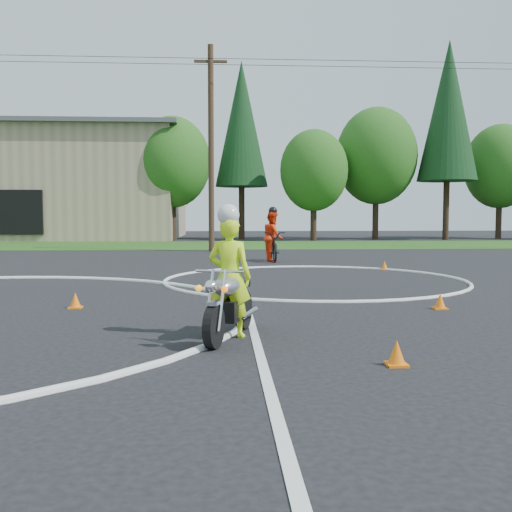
{
  "coord_description": "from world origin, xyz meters",
  "views": [
    {
      "loc": [
        5.54,
        -7.18,
        1.73
      ],
      "look_at": [
        6.07,
        1.84,
        1.1
      ],
      "focal_mm": 40.0,
      "sensor_mm": 36.0,
      "label": 1
    }
  ],
  "objects": [
    {
      "name": "course_markings",
      "position": [
        2.17,
        4.35,
        0.01
      ],
      "size": [
        19.05,
        19.05,
        0.12
      ],
      "color": "silver",
      "rests_on": "ground"
    },
    {
      "name": "primary_motorcycle",
      "position": [
        5.63,
        0.81,
        0.5
      ],
      "size": [
        0.92,
        1.89,
        1.03
      ],
      "rotation": [
        0.0,
        0.0,
        -0.32
      ],
      "color": "black",
      "rests_on": "ground"
    },
    {
      "name": "treeline",
      "position": [
        14.78,
        34.61,
        6.62
      ],
      "size": [
        38.2,
        8.1,
        14.52
      ],
      "color": "#382619",
      "rests_on": "ground"
    },
    {
      "name": "grass_strip",
      "position": [
        0.0,
        27.0,
        0.01
      ],
      "size": [
        120.0,
        10.0,
        0.02
      ],
      "primitive_type": "cube",
      "color": "#1E4714",
      "rests_on": "ground"
    },
    {
      "name": "rider_second_grp",
      "position": [
        7.48,
        14.64,
        0.74
      ],
      "size": [
        0.85,
        2.21,
        2.1
      ],
      "rotation": [
        0.0,
        0.0,
        0.04
      ],
      "color": "black",
      "rests_on": "ground"
    },
    {
      "name": "rider_primary_grp",
      "position": [
        5.64,
        0.94,
        0.92
      ],
      "size": [
        0.73,
        0.59,
        1.91
      ],
      "rotation": [
        0.0,
        0.0,
        -0.32
      ],
      "color": "#CFFF1A",
      "rests_on": "ground"
    },
    {
      "name": "utility_poles",
      "position": [
        5.0,
        21.0,
        5.2
      ],
      "size": [
        41.6,
        1.12,
        10.0
      ],
      "color": "#473321",
      "rests_on": "ground"
    },
    {
      "name": "traffic_cones",
      "position": [
        5.67,
        3.09,
        0.14
      ],
      "size": [
        18.15,
        15.48,
        0.3
      ],
      "color": "orange",
      "rests_on": "ground"
    }
  ]
}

